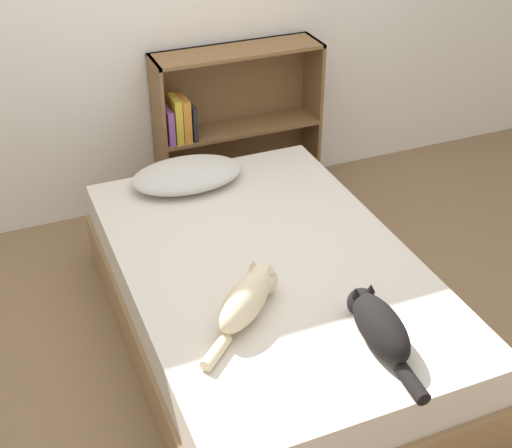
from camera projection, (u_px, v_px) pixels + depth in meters
ground_plane at (268, 339)px, 3.34m from camera, size 8.00×8.00×0.00m
bed at (268, 302)px, 3.22m from camera, size 1.26×1.95×0.45m
pillow at (187, 175)px, 3.62m from camera, size 0.57×0.36×0.11m
cat_light at (248, 298)px, 2.76m from camera, size 0.44×0.42×0.16m
cat_dark at (379, 325)px, 2.62m from camera, size 0.17×0.54×0.16m
bookshelf at (230, 123)px, 4.19m from camera, size 0.97×0.26×0.94m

